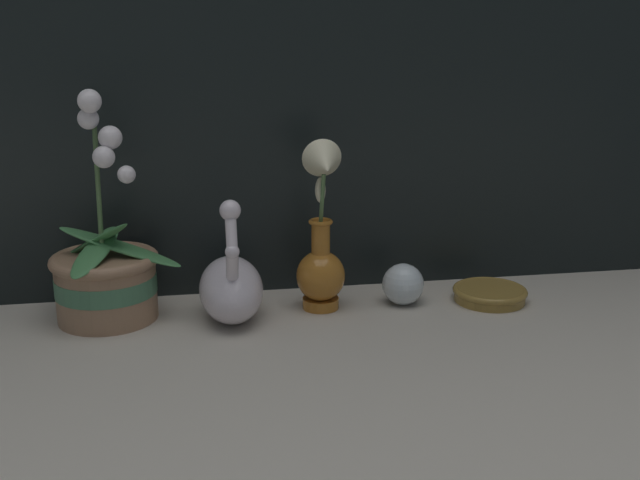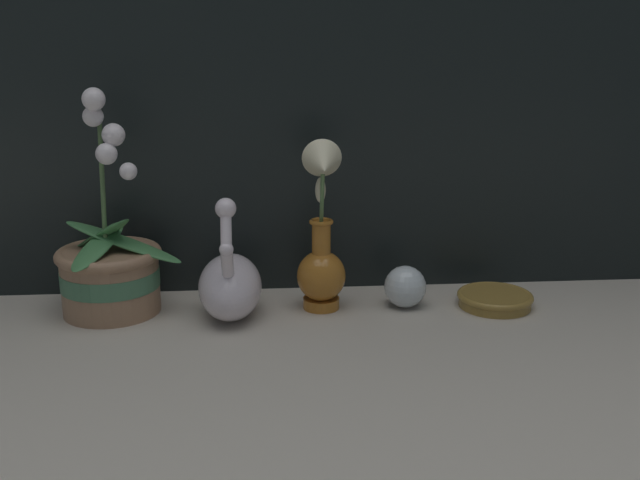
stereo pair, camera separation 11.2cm
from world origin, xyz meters
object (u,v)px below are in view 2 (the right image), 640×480
at_px(swan_figurine, 230,283).
at_px(amber_dish, 495,298).
at_px(blue_vase, 322,248).
at_px(glass_sphere, 405,287).
at_px(orchid_potted_plant, 110,268).

bearing_deg(swan_figurine, amber_dish, 1.01).
bearing_deg(amber_dish, blue_vase, 178.73).
xyz_separation_m(blue_vase, glass_sphere, (0.15, 0.00, -0.08)).
bearing_deg(glass_sphere, amber_dish, -4.05).
relative_size(swan_figurine, amber_dish, 1.65).
bearing_deg(amber_dish, orchid_potted_plant, 177.64).
xyz_separation_m(orchid_potted_plant, blue_vase, (0.37, -0.02, 0.03)).
distance_m(orchid_potted_plant, swan_figurine, 0.21).
bearing_deg(blue_vase, amber_dish, -1.27).
height_order(blue_vase, glass_sphere, blue_vase).
height_order(glass_sphere, amber_dish, glass_sphere).
relative_size(orchid_potted_plant, amber_dish, 2.89).
relative_size(blue_vase, amber_dish, 2.26).
xyz_separation_m(orchid_potted_plant, swan_figurine, (0.21, -0.04, -0.02)).
relative_size(orchid_potted_plant, glass_sphere, 5.18).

